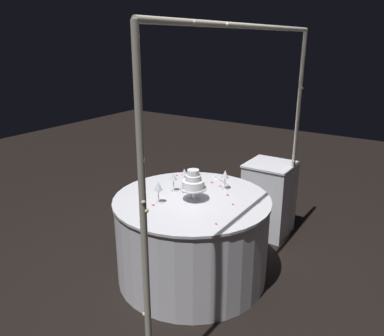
{
  "coord_description": "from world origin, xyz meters",
  "views": [
    {
      "loc": [
        2.43,
        1.59,
        1.98
      ],
      "look_at": [
        0.0,
        0.0,
        1.0
      ],
      "focal_mm": 35.7,
      "sensor_mm": 36.0,
      "label": 1
    }
  ],
  "objects_px": {
    "wine_glass_0": "(184,173)",
    "wine_glass_1": "(225,175)",
    "tiered_cake": "(193,183)",
    "wine_glass_2": "(158,187)",
    "side_table": "(269,198)",
    "wine_glass_3": "(173,178)",
    "cake_knife": "(221,180)",
    "decorative_arch": "(247,126)",
    "main_table": "(192,237)"
  },
  "relations": [
    {
      "from": "wine_glass_0",
      "to": "wine_glass_1",
      "type": "distance_m",
      "value": 0.36
    },
    {
      "from": "tiered_cake",
      "to": "wine_glass_2",
      "type": "xyz_separation_m",
      "value": [
        0.2,
        -0.2,
        -0.01
      ]
    },
    {
      "from": "side_table",
      "to": "wine_glass_3",
      "type": "xyz_separation_m",
      "value": [
        1.06,
        -0.46,
        0.46
      ]
    },
    {
      "from": "tiered_cake",
      "to": "wine_glass_2",
      "type": "distance_m",
      "value": 0.28
    },
    {
      "from": "cake_knife",
      "to": "wine_glass_3",
      "type": "bearing_deg",
      "value": -26.4
    },
    {
      "from": "decorative_arch",
      "to": "cake_knife",
      "type": "height_order",
      "value": "decorative_arch"
    },
    {
      "from": "main_table",
      "to": "wine_glass_0",
      "type": "height_order",
      "value": "wine_glass_0"
    },
    {
      "from": "decorative_arch",
      "to": "tiered_cake",
      "type": "relative_size",
      "value": 8.94
    },
    {
      "from": "side_table",
      "to": "cake_knife",
      "type": "distance_m",
      "value": 0.75
    },
    {
      "from": "wine_glass_1",
      "to": "wine_glass_2",
      "type": "height_order",
      "value": "wine_glass_2"
    },
    {
      "from": "wine_glass_0",
      "to": "tiered_cake",
      "type": "bearing_deg",
      "value": 47.28
    },
    {
      "from": "wine_glass_0",
      "to": "side_table",
      "type": "bearing_deg",
      "value": 154.22
    },
    {
      "from": "main_table",
      "to": "tiered_cake",
      "type": "bearing_deg",
      "value": 46.59
    },
    {
      "from": "wine_glass_3",
      "to": "wine_glass_1",
      "type": "bearing_deg",
      "value": 128.57
    },
    {
      "from": "side_table",
      "to": "wine_glass_3",
      "type": "height_order",
      "value": "wine_glass_3"
    },
    {
      "from": "wine_glass_0",
      "to": "cake_knife",
      "type": "xyz_separation_m",
      "value": [
        -0.3,
        0.2,
        -0.12
      ]
    },
    {
      "from": "tiered_cake",
      "to": "wine_glass_3",
      "type": "bearing_deg",
      "value": -106.07
    },
    {
      "from": "main_table",
      "to": "wine_glass_1",
      "type": "bearing_deg",
      "value": 157.93
    },
    {
      "from": "wine_glass_2",
      "to": "tiered_cake",
      "type": "bearing_deg",
      "value": 134.66
    },
    {
      "from": "wine_glass_3",
      "to": "decorative_arch",
      "type": "bearing_deg",
      "value": 86.39
    },
    {
      "from": "tiered_cake",
      "to": "wine_glass_1",
      "type": "distance_m",
      "value": 0.36
    },
    {
      "from": "decorative_arch",
      "to": "wine_glass_0",
      "type": "xyz_separation_m",
      "value": [
        -0.18,
        -0.66,
        -0.54
      ]
    },
    {
      "from": "wine_glass_1",
      "to": "main_table",
      "type": "bearing_deg",
      "value": -22.07
    },
    {
      "from": "decorative_arch",
      "to": "side_table",
      "type": "height_order",
      "value": "decorative_arch"
    },
    {
      "from": "wine_glass_0",
      "to": "wine_glass_3",
      "type": "bearing_deg",
      "value": -6.69
    },
    {
      "from": "tiered_cake",
      "to": "cake_knife",
      "type": "xyz_separation_m",
      "value": [
        -0.51,
        -0.03,
        -0.15
      ]
    },
    {
      "from": "tiered_cake",
      "to": "cake_knife",
      "type": "height_order",
      "value": "tiered_cake"
    },
    {
      "from": "main_table",
      "to": "tiered_cake",
      "type": "relative_size",
      "value": 5.02
    },
    {
      "from": "decorative_arch",
      "to": "tiered_cake",
      "type": "height_order",
      "value": "decorative_arch"
    },
    {
      "from": "side_table",
      "to": "tiered_cake",
      "type": "height_order",
      "value": "tiered_cake"
    },
    {
      "from": "side_table",
      "to": "wine_glass_2",
      "type": "relative_size",
      "value": 4.29
    },
    {
      "from": "wine_glass_0",
      "to": "decorative_arch",
      "type": "bearing_deg",
      "value": 74.44
    },
    {
      "from": "tiered_cake",
      "to": "decorative_arch",
      "type": "bearing_deg",
      "value": 93.76
    },
    {
      "from": "side_table",
      "to": "wine_glass_1",
      "type": "xyz_separation_m",
      "value": [
        0.78,
        -0.11,
        0.48
      ]
    },
    {
      "from": "decorative_arch",
      "to": "wine_glass_3",
      "type": "bearing_deg",
      "value": -93.61
    },
    {
      "from": "side_table",
      "to": "wine_glass_2",
      "type": "distance_m",
      "value": 1.47
    },
    {
      "from": "side_table",
      "to": "cake_knife",
      "type": "relative_size",
      "value": 2.98
    },
    {
      "from": "wine_glass_2",
      "to": "wine_glass_3",
      "type": "xyz_separation_m",
      "value": [
        -0.27,
        -0.05,
        -0.02
      ]
    },
    {
      "from": "main_table",
      "to": "side_table",
      "type": "xyz_separation_m",
      "value": [
        -1.1,
        0.24,
        0.02
      ]
    },
    {
      "from": "wine_glass_1",
      "to": "cake_knife",
      "type": "distance_m",
      "value": 0.24
    },
    {
      "from": "main_table",
      "to": "wine_glass_0",
      "type": "xyz_separation_m",
      "value": [
        -0.19,
        -0.2,
        0.49
      ]
    },
    {
      "from": "decorative_arch",
      "to": "cake_knife",
      "type": "bearing_deg",
      "value": -136.51
    },
    {
      "from": "wine_glass_3",
      "to": "wine_glass_0",
      "type": "bearing_deg",
      "value": 173.31
    },
    {
      "from": "main_table",
      "to": "wine_glass_2",
      "type": "xyz_separation_m",
      "value": [
        0.23,
        -0.17,
        0.5
      ]
    },
    {
      "from": "main_table",
      "to": "cake_knife",
      "type": "relative_size",
      "value": 5.02
    },
    {
      "from": "decorative_arch",
      "to": "side_table",
      "type": "bearing_deg",
      "value": -168.77
    },
    {
      "from": "wine_glass_0",
      "to": "cake_knife",
      "type": "height_order",
      "value": "wine_glass_0"
    },
    {
      "from": "decorative_arch",
      "to": "side_table",
      "type": "relative_size",
      "value": 3.0
    },
    {
      "from": "tiered_cake",
      "to": "wine_glass_3",
      "type": "relative_size",
      "value": 1.64
    },
    {
      "from": "wine_glass_2",
      "to": "main_table",
      "type": "bearing_deg",
      "value": 142.65
    }
  ]
}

